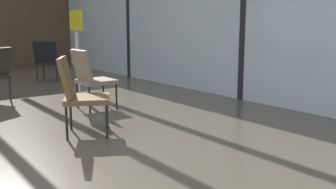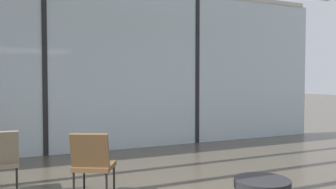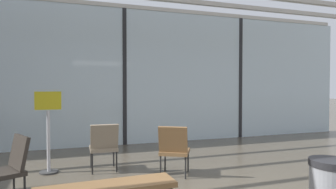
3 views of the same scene
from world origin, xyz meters
name	(u,v)px [view 2 (image 2 of 3)]	position (x,y,z in m)	size (l,w,h in m)	color
glass_curtain_wall	(45,67)	(0.00, 5.20, 1.78)	(14.00, 0.08, 3.57)	silver
window_mullion_1	(45,67)	(0.00, 5.20, 1.78)	(0.10, 0.12, 3.57)	black
window_mullion_2	(196,70)	(3.50, 5.20, 1.78)	(0.10, 0.12, 3.57)	black
parked_airplane	(30,71)	(-0.01, 9.96, 1.82)	(12.11, 3.64, 3.64)	silver
lounge_chair_5	(93,161)	(0.30, 2.20, 0.49)	(0.67, 0.69, 0.87)	brown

